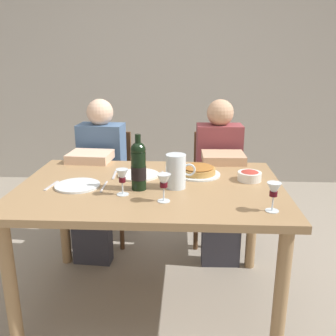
{
  "coord_description": "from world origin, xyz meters",
  "views": [
    {
      "loc": [
        0.2,
        -1.99,
        1.46
      ],
      "look_at": [
        0.1,
        0.09,
        0.84
      ],
      "focal_mm": 39.82,
      "sensor_mm": 36.0,
      "label": 1
    }
  ],
  "objects_px": {
    "diner_left": "(99,173)",
    "chair_right": "(216,179)",
    "wine_bottle": "(138,166)",
    "water_pitcher": "(176,173)",
    "diner_right": "(220,174)",
    "wine_glass_left_diner": "(164,182)",
    "chair_left": "(108,178)",
    "salad_bowl": "(250,175)",
    "wine_glass_centre": "(122,177)",
    "dinner_plate_left_setting": "(78,185)",
    "baked_tart": "(198,171)",
    "dining_table": "(151,200)",
    "dinner_plate_right_setting": "(139,175)",
    "wine_glass_right_diner": "(274,191)"
  },
  "relations": [
    {
      "from": "dining_table",
      "to": "wine_glass_centre",
      "type": "xyz_separation_m",
      "value": [
        -0.13,
        -0.16,
        0.19
      ]
    },
    {
      "from": "chair_left",
      "to": "salad_bowl",
      "type": "bearing_deg",
      "value": 146.75
    },
    {
      "from": "wine_bottle",
      "to": "chair_left",
      "type": "height_order",
      "value": "wine_bottle"
    },
    {
      "from": "wine_bottle",
      "to": "water_pitcher",
      "type": "relative_size",
      "value": 1.62
    },
    {
      "from": "dining_table",
      "to": "dinner_plate_left_setting",
      "type": "height_order",
      "value": "dinner_plate_left_setting"
    },
    {
      "from": "salad_bowl",
      "to": "wine_glass_right_diner",
      "type": "distance_m",
      "value": 0.46
    },
    {
      "from": "chair_left",
      "to": "dinner_plate_right_setting",
      "type": "bearing_deg",
      "value": 120.37
    },
    {
      "from": "chair_left",
      "to": "chair_right",
      "type": "height_order",
      "value": "same"
    },
    {
      "from": "wine_glass_right_diner",
      "to": "wine_glass_centre",
      "type": "height_order",
      "value": "wine_glass_right_diner"
    },
    {
      "from": "dinner_plate_left_setting",
      "to": "diner_left",
      "type": "distance_m",
      "value": 0.72
    },
    {
      "from": "wine_glass_centre",
      "to": "salad_bowl",
      "type": "bearing_deg",
      "value": 21.03
    },
    {
      "from": "diner_left",
      "to": "diner_right",
      "type": "bearing_deg",
      "value": -174.63
    },
    {
      "from": "dinner_plate_right_setting",
      "to": "diner_right",
      "type": "xyz_separation_m",
      "value": [
        0.54,
        0.51,
        -0.15
      ]
    },
    {
      "from": "dining_table",
      "to": "wine_bottle",
      "type": "height_order",
      "value": "wine_bottle"
    },
    {
      "from": "chair_right",
      "to": "diner_right",
      "type": "distance_m",
      "value": 0.26
    },
    {
      "from": "wine_glass_left_diner",
      "to": "chair_left",
      "type": "xyz_separation_m",
      "value": [
        -0.54,
        1.13,
        -0.37
      ]
    },
    {
      "from": "salad_bowl",
      "to": "water_pitcher",
      "type": "bearing_deg",
      "value": -161.2
    },
    {
      "from": "baked_tart",
      "to": "wine_glass_left_diner",
      "type": "relative_size",
      "value": 1.93
    },
    {
      "from": "wine_glass_centre",
      "to": "diner_right",
      "type": "height_order",
      "value": "diner_right"
    },
    {
      "from": "chair_left",
      "to": "wine_glass_left_diner",
      "type": "bearing_deg",
      "value": 119.39
    },
    {
      "from": "wine_glass_centre",
      "to": "chair_left",
      "type": "distance_m",
      "value": 1.15
    },
    {
      "from": "baked_tart",
      "to": "chair_left",
      "type": "relative_size",
      "value": 0.32
    },
    {
      "from": "wine_glass_centre",
      "to": "dinner_plate_left_setting",
      "type": "bearing_deg",
      "value": 157.43
    },
    {
      "from": "chair_right",
      "to": "water_pitcher",
      "type": "bearing_deg",
      "value": 70.78
    },
    {
      "from": "baked_tart",
      "to": "salad_bowl",
      "type": "distance_m",
      "value": 0.32
    },
    {
      "from": "chair_right",
      "to": "chair_left",
      "type": "bearing_deg",
      "value": -0.19
    },
    {
      "from": "baked_tart",
      "to": "salad_bowl",
      "type": "relative_size",
      "value": 1.99
    },
    {
      "from": "baked_tart",
      "to": "diner_right",
      "type": "distance_m",
      "value": 0.53
    },
    {
      "from": "diner_right",
      "to": "wine_glass_left_diner",
      "type": "bearing_deg",
      "value": 66.97
    },
    {
      "from": "salad_bowl",
      "to": "diner_right",
      "type": "bearing_deg",
      "value": 102.31
    },
    {
      "from": "dinner_plate_right_setting",
      "to": "chair_left",
      "type": "height_order",
      "value": "chair_left"
    },
    {
      "from": "wine_bottle",
      "to": "diner_right",
      "type": "height_order",
      "value": "diner_right"
    },
    {
      "from": "wine_glass_centre",
      "to": "dinner_plate_right_setting",
      "type": "height_order",
      "value": "wine_glass_centre"
    },
    {
      "from": "wine_glass_left_diner",
      "to": "dining_table",
      "type": "bearing_deg",
      "value": 110.7
    },
    {
      "from": "salad_bowl",
      "to": "wine_glass_left_diner",
      "type": "bearing_deg",
      "value": -143.7
    },
    {
      "from": "dinner_plate_left_setting",
      "to": "diner_left",
      "type": "height_order",
      "value": "diner_left"
    },
    {
      "from": "diner_left",
      "to": "chair_right",
      "type": "distance_m",
      "value": 0.95
    },
    {
      "from": "wine_glass_centre",
      "to": "dinner_plate_left_setting",
      "type": "xyz_separation_m",
      "value": [
        -0.28,
        0.11,
        -0.09
      ]
    },
    {
      "from": "wine_glass_right_diner",
      "to": "dining_table",
      "type": "bearing_deg",
      "value": 150.9
    },
    {
      "from": "salad_bowl",
      "to": "dinner_plate_left_setting",
      "type": "xyz_separation_m",
      "value": [
        -0.98,
        -0.16,
        -0.03
      ]
    },
    {
      "from": "chair_left",
      "to": "wine_glass_centre",
      "type": "bearing_deg",
      "value": 110.68
    },
    {
      "from": "salad_bowl",
      "to": "chair_left",
      "type": "distance_m",
      "value": 1.32
    },
    {
      "from": "wine_glass_centre",
      "to": "chair_right",
      "type": "height_order",
      "value": "wine_glass_centre"
    },
    {
      "from": "wine_bottle",
      "to": "dinner_plate_right_setting",
      "type": "relative_size",
      "value": 1.23
    },
    {
      "from": "diner_left",
      "to": "chair_right",
      "type": "height_order",
      "value": "diner_left"
    },
    {
      "from": "salad_bowl",
      "to": "wine_glass_centre",
      "type": "xyz_separation_m",
      "value": [
        -0.71,
        -0.27,
        0.07
      ]
    },
    {
      "from": "salad_bowl",
      "to": "diner_right",
      "type": "height_order",
      "value": "diner_right"
    },
    {
      "from": "dinner_plate_right_setting",
      "to": "chair_left",
      "type": "distance_m",
      "value": 0.85
    },
    {
      "from": "chair_left",
      "to": "dining_table",
      "type": "bearing_deg",
      "value": 120.6
    },
    {
      "from": "dining_table",
      "to": "salad_bowl",
      "type": "height_order",
      "value": "salad_bowl"
    }
  ]
}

